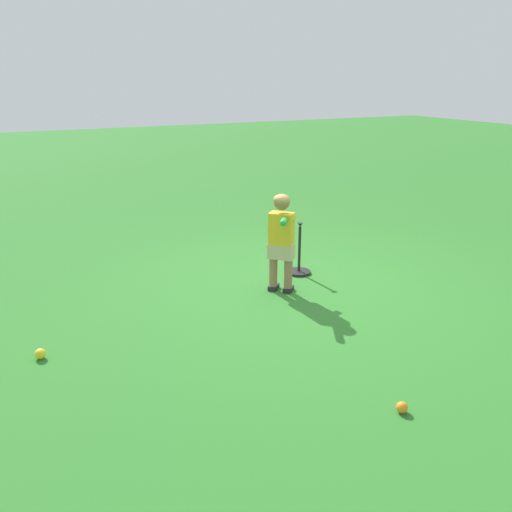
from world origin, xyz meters
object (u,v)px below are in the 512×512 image
at_px(play_ball_far_right, 278,217).
at_px(batting_tee, 299,265).
at_px(play_ball_behind_batter, 402,407).
at_px(play_ball_near_batter, 40,354).
at_px(child_batter, 282,234).

relative_size(play_ball_far_right, batting_tee, 0.12).
relative_size(play_ball_behind_batter, play_ball_far_right, 1.09).
height_order(play_ball_near_batter, play_ball_far_right, play_ball_near_batter).
bearing_deg(play_ball_far_right, child_batter, 151.52).
height_order(play_ball_near_batter, batting_tee, batting_tee).
bearing_deg(batting_tee, child_batter, 129.67).
xyz_separation_m(child_batter, batting_tee, (0.39, -0.47, -0.55)).
xyz_separation_m(play_ball_near_batter, play_ball_far_right, (3.09, -3.98, -0.01)).
xyz_separation_m(play_ball_far_right, batting_tee, (-2.32, 1.00, 0.07)).
relative_size(child_batter, batting_tee, 1.74).
distance_m(child_batter, batting_tee, 0.81).
bearing_deg(child_batter, batting_tee, -50.33).
bearing_deg(batting_tee, play_ball_far_right, -23.37).
height_order(play_ball_far_right, batting_tee, batting_tee).
bearing_deg(batting_tee, play_ball_near_batter, 104.49).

